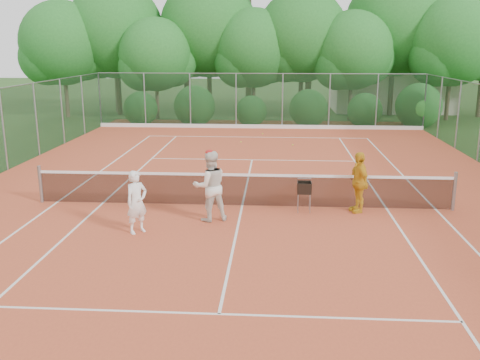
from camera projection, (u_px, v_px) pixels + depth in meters
name	position (u px, v px, depth m)	size (l,w,h in m)	color
ground	(242.00, 207.00, 15.42)	(120.00, 120.00, 0.00)	#254619
clay_court	(242.00, 206.00, 15.42)	(18.00, 36.00, 0.02)	#C5502D
club_building	(391.00, 89.00, 37.68)	(8.00, 5.00, 3.00)	beige
tennis_net	(242.00, 189.00, 15.29)	(11.97, 0.10, 1.10)	gray
player_white	(137.00, 202.00, 13.07)	(0.57, 0.37, 1.56)	white
player_center_grp	(210.00, 186.00, 13.96)	(1.11, 1.00, 1.90)	silver
player_yellow	(359.00, 182.00, 14.71)	(0.99, 0.41, 1.69)	gold
ball_hopper	(304.00, 188.00, 14.75)	(0.37, 0.37, 0.85)	gray
stray_ball_a	(241.00, 142.00, 25.42)	(0.07, 0.07, 0.07)	#D6E334
stray_ball_b	(263.00, 134.00, 27.79)	(0.07, 0.07, 0.07)	yellow
stray_ball_c	(293.00, 145.00, 24.64)	(0.07, 0.07, 0.07)	#C4D431
court_markings	(242.00, 206.00, 15.42)	(11.03, 23.83, 0.01)	white
fence_back	(259.00, 101.00, 29.56)	(18.07, 0.07, 3.00)	#19381E
tropical_treeline	(285.00, 35.00, 33.63)	(32.10, 8.49, 15.03)	brown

